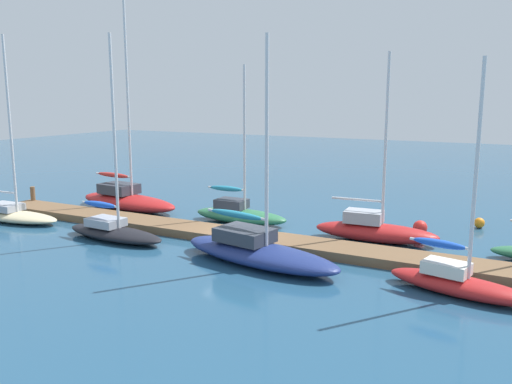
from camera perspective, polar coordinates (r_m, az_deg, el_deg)
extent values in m
plane|color=navy|center=(25.19, -2.12, -5.21)|extent=(120.00, 120.00, 0.00)
cube|color=brown|center=(25.14, -2.12, -4.77)|extent=(30.56, 2.00, 0.40)
cylinder|color=brown|center=(35.27, -22.88, -0.47)|extent=(0.28, 0.28, 1.25)
ellipsoid|color=beige|center=(31.67, -24.64, -2.39)|extent=(6.06, 2.17, 0.57)
cube|color=#9EA3AD|center=(32.02, -25.41, -1.46)|extent=(1.87, 1.36, 0.37)
cylinder|color=silver|center=(30.81, -24.96, 6.50)|extent=(0.14, 0.14, 9.26)
ellipsoid|color=#B21E1E|center=(32.69, -13.62, -1.05)|extent=(7.51, 3.02, 0.91)
cube|color=#333842|center=(33.09, -14.54, 0.37)|extent=(2.35, 1.80, 0.59)
cylinder|color=silver|center=(31.80, -13.64, 9.60)|extent=(0.14, 0.14, 11.16)
cylinder|color=silver|center=(33.29, -15.10, 1.77)|extent=(3.07, 0.44, 0.12)
ellipsoid|color=#B72D28|center=(33.29, -15.10, 1.77)|extent=(2.79, 0.65, 0.28)
ellipsoid|color=black|center=(26.05, -14.96, -4.35)|extent=(5.75, 2.06, 0.60)
cube|color=#9EA3AD|center=(26.34, -15.87, -3.12)|extent=(1.77, 1.31, 0.39)
cylinder|color=silver|center=(25.09, -15.02, 6.09)|extent=(0.13, 0.13, 8.88)
cylinder|color=silver|center=(26.41, -16.46, -1.28)|extent=(2.38, 0.25, 0.11)
ellipsoid|color=blue|center=(26.41, -16.46, -1.28)|extent=(2.16, 0.49, 0.28)
ellipsoid|color=#2D7047|center=(28.45, -1.69, -2.60)|extent=(5.40, 1.73, 0.76)
cube|color=#333842|center=(28.57, -2.64, -1.26)|extent=(1.63, 1.19, 0.49)
cylinder|color=silver|center=(27.68, -1.25, 5.75)|extent=(0.13, 0.13, 7.55)
cylinder|color=silver|center=(28.58, -3.22, 0.38)|extent=(2.26, 0.13, 0.11)
ellipsoid|color=teal|center=(28.58, -3.22, 0.38)|extent=(2.04, 0.38, 0.28)
ellipsoid|color=navy|center=(21.60, 0.33, -6.71)|extent=(7.69, 3.55, 0.84)
cube|color=#333842|center=(21.85, -1.22, -4.62)|extent=(2.47, 1.97, 0.55)
cylinder|color=silver|center=(20.50, 1.17, 5.29)|extent=(0.14, 0.14, 8.22)
cylinder|color=silver|center=(21.93, -2.13, -2.43)|extent=(3.08, 0.65, 0.12)
ellipsoid|color=teal|center=(21.93, -2.13, -2.43)|extent=(2.82, 0.84, 0.28)
ellipsoid|color=#B21E1E|center=(25.51, 12.74, -4.27)|extent=(5.87, 2.05, 0.86)
cube|color=#9EA3AD|center=(25.45, 11.53, -2.61)|extent=(1.80, 1.29, 0.56)
cylinder|color=silver|center=(24.73, 13.80, 5.45)|extent=(0.13, 0.13, 7.82)
cylinder|color=silver|center=(25.36, 10.83, -0.80)|extent=(2.43, 0.27, 0.11)
ellipsoid|color=#B21E1E|center=(19.69, 21.10, -9.43)|extent=(5.22, 2.42, 0.66)
cube|color=silver|center=(19.67, 19.81, -7.69)|extent=(1.68, 1.28, 0.43)
cylinder|color=silver|center=(18.70, 22.63, 2.06)|extent=(0.13, 0.13, 7.33)
cylinder|color=silver|center=(19.54, 19.12, -5.27)|extent=(2.09, 0.54, 0.10)
ellipsoid|color=blue|center=(19.54, 19.12, -5.27)|extent=(1.94, 0.75, 0.28)
sphere|color=red|center=(27.35, 17.26, -3.67)|extent=(0.70, 0.70, 0.70)
sphere|color=orange|center=(29.73, 22.91, -3.08)|extent=(0.53, 0.53, 0.53)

